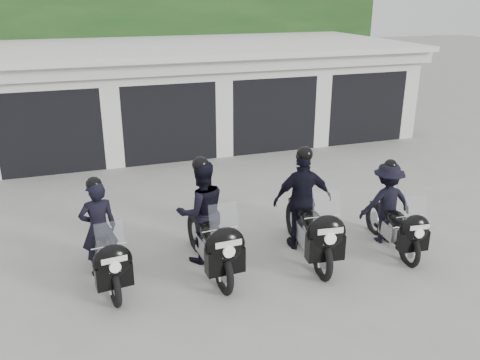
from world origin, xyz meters
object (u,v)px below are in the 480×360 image
object	(u,v)px
police_bike_a	(103,242)
police_bike_d	(390,209)
police_bike_c	(306,209)
police_bike_b	(205,221)

from	to	relation	value
police_bike_a	police_bike_d	distance (m)	5.17
police_bike_c	police_bike_d	xyz separation A→B (m)	(1.61, -0.25, -0.13)
police_bike_a	police_bike_d	world-z (taller)	police_bike_a
police_bike_b	police_bike_d	xyz separation A→B (m)	(3.44, -0.37, -0.12)
police_bike_c	police_bike_d	distance (m)	1.63
police_bike_a	police_bike_b	world-z (taller)	police_bike_b
police_bike_b	police_bike_c	world-z (taller)	police_bike_c
police_bike_b	police_bike_d	distance (m)	3.46
police_bike_a	police_bike_c	world-z (taller)	police_bike_c
police_bike_a	police_bike_b	bearing A→B (deg)	-6.77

